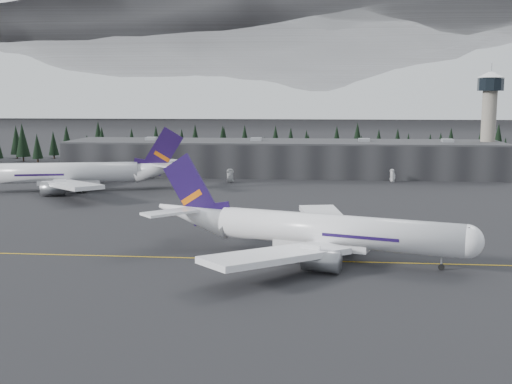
# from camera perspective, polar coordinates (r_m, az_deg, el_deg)

# --- Properties ---
(ground) EXTENTS (1400.00, 1400.00, 0.00)m
(ground) POSITION_cam_1_polar(r_m,az_deg,el_deg) (118.28, -0.93, -5.75)
(ground) COLOR black
(ground) RESTS_ON ground
(taxiline) EXTENTS (400.00, 0.40, 0.02)m
(taxiline) POSITION_cam_1_polar(r_m,az_deg,el_deg) (116.35, -1.04, -5.99)
(taxiline) COLOR gold
(taxiline) RESTS_ON ground
(terminal) EXTENTS (160.00, 30.00, 12.60)m
(terminal) POSITION_cam_1_polar(r_m,az_deg,el_deg) (240.34, 2.39, 3.07)
(terminal) COLOR black
(terminal) RESTS_ON ground
(control_tower) EXTENTS (10.00, 10.00, 37.70)m
(control_tower) POSITION_cam_1_polar(r_m,az_deg,el_deg) (249.84, 20.02, 6.70)
(control_tower) COLOR gray
(control_tower) RESTS_ON ground
(treeline) EXTENTS (360.00, 20.00, 15.00)m
(treeline) POSITION_cam_1_polar(r_m,az_deg,el_deg) (277.05, 2.80, 4.04)
(treeline) COLOR black
(treeline) RESTS_ON ground
(mountain_ridge) EXTENTS (4400.00, 900.00, 420.00)m
(mountain_ridge) POSITION_cam_1_polar(r_m,az_deg,el_deg) (1114.36, 4.84, 7.02)
(mountain_ridge) COLOR white
(mountain_ridge) RESTS_ON ground
(jet_main) EXTENTS (60.54, 54.78, 18.23)m
(jet_main) POSITION_cam_1_polar(r_m,az_deg,el_deg) (117.29, 4.64, -3.33)
(jet_main) COLOR white
(jet_main) RESTS_ON ground
(jet_parked) EXTENTS (66.24, 60.49, 19.74)m
(jet_parked) POSITION_cam_1_polar(r_m,az_deg,el_deg) (205.76, -15.51, 1.64)
(jet_parked) COLOR silver
(jet_parked) RESTS_ON ground
(gse_vehicle_a) EXTENTS (3.65, 5.21, 1.32)m
(gse_vehicle_a) POSITION_cam_1_polar(r_m,az_deg,el_deg) (218.08, -2.33, 1.02)
(gse_vehicle_a) COLOR silver
(gse_vehicle_a) RESTS_ON ground
(gse_vehicle_b) EXTENTS (4.88, 3.66, 1.55)m
(gse_vehicle_b) POSITION_cam_1_polar(r_m,az_deg,el_deg) (224.15, 12.06, 1.07)
(gse_vehicle_b) COLOR white
(gse_vehicle_b) RESTS_ON ground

